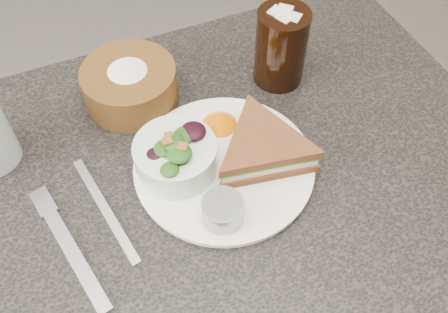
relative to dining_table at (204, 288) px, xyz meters
name	(u,v)px	position (x,y,z in m)	size (l,w,h in m)	color
dining_table	(204,288)	(0.00, 0.00, 0.00)	(1.00, 0.70, 0.75)	black
dinner_plate	(224,166)	(0.05, 0.02, 0.38)	(0.27, 0.27, 0.01)	white
sandwich	(263,148)	(0.11, 0.00, 0.41)	(0.18, 0.18, 0.05)	brown
salad_bowl	(175,153)	(-0.01, 0.04, 0.42)	(0.12, 0.12, 0.07)	silver
dressing_ramekin	(223,211)	(0.01, -0.07, 0.40)	(0.06, 0.06, 0.04)	gray
orange_wedge	(220,119)	(0.08, 0.09, 0.40)	(0.06, 0.06, 0.03)	orange
fork	(73,253)	(-0.19, -0.03, 0.38)	(0.02, 0.20, 0.01)	#92959B
knife	(105,209)	(-0.13, 0.02, 0.38)	(0.01, 0.20, 0.00)	#B1B1B2
bread_basket	(129,80)	(-0.03, 0.21, 0.42)	(0.15, 0.15, 0.09)	#533716
cola_glass	(281,44)	(0.22, 0.16, 0.45)	(0.09, 0.09, 0.15)	black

